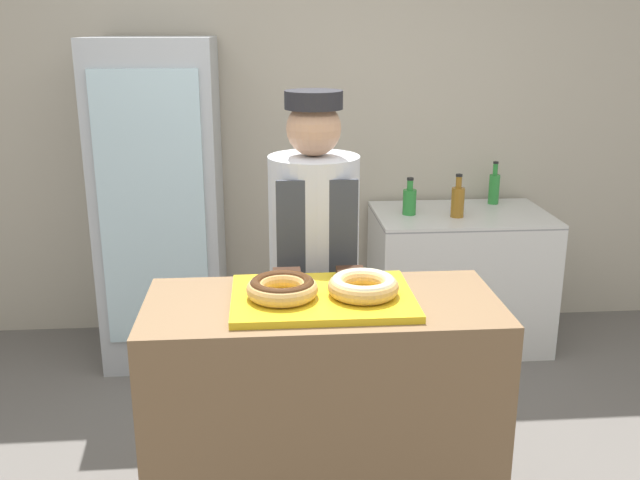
% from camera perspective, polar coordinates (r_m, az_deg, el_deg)
% --- Properties ---
extents(wall_back, '(8.00, 0.06, 2.70)m').
position_cam_1_polar(wall_back, '(4.34, -2.17, 10.25)').
color(wall_back, '#BCB29E').
rests_on(wall_back, ground_plane).
extents(display_counter, '(1.17, 0.53, 0.98)m').
position_cam_1_polar(display_counter, '(2.57, 0.18, -15.06)').
color(display_counter, brown).
rests_on(display_counter, ground_plane).
extents(serving_tray, '(0.59, 0.43, 0.02)m').
position_cam_1_polar(serving_tray, '(2.35, 0.19, -4.64)').
color(serving_tray, yellow).
rests_on(serving_tray, display_counter).
extents(donut_chocolate_glaze, '(0.23, 0.23, 0.06)m').
position_cam_1_polar(donut_chocolate_glaze, '(2.30, -3.04, -3.81)').
color(donut_chocolate_glaze, tan).
rests_on(donut_chocolate_glaze, serving_tray).
extents(donut_light_glaze, '(0.23, 0.23, 0.06)m').
position_cam_1_polar(donut_light_glaze, '(2.33, 3.48, -3.63)').
color(donut_light_glaze, tan).
rests_on(donut_light_glaze, serving_tray).
extents(brownie_back_left, '(0.10, 0.10, 0.03)m').
position_cam_1_polar(brownie_back_left, '(2.47, -2.66, -2.87)').
color(brownie_back_left, black).
rests_on(brownie_back_left, serving_tray).
extents(brownie_back_right, '(0.10, 0.10, 0.03)m').
position_cam_1_polar(brownie_back_right, '(2.48, 2.48, -2.73)').
color(brownie_back_right, black).
rests_on(brownie_back_right, serving_tray).
extents(baker_person, '(0.36, 0.36, 1.61)m').
position_cam_1_polar(baker_person, '(2.88, -0.46, -3.37)').
color(baker_person, '#4C4C51').
rests_on(baker_person, ground_plane).
extents(beverage_fridge, '(0.65, 0.67, 1.79)m').
position_cam_1_polar(beverage_fridge, '(4.07, -12.58, 2.89)').
color(beverage_fridge, '#ADB2B7').
rests_on(beverage_fridge, ground_plane).
extents(chest_freezer, '(1.01, 0.65, 0.80)m').
position_cam_1_polar(chest_freezer, '(4.33, 10.99, -2.94)').
color(chest_freezer, silver).
rests_on(chest_freezer, ground_plane).
extents(bottle_amber, '(0.07, 0.07, 0.25)m').
position_cam_1_polar(bottle_amber, '(4.09, 10.96, 3.12)').
color(bottle_amber, '#99661E').
rests_on(bottle_amber, chest_freezer).
extents(bottle_green, '(0.06, 0.06, 0.26)m').
position_cam_1_polar(bottle_green, '(4.45, 13.75, 4.10)').
color(bottle_green, '#2D8C38').
rests_on(bottle_green, chest_freezer).
extents(bottle_green_b, '(0.08, 0.08, 0.21)m').
position_cam_1_polar(bottle_green_b, '(4.11, 7.17, 3.16)').
color(bottle_green_b, '#2D8C38').
rests_on(bottle_green_b, chest_freezer).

